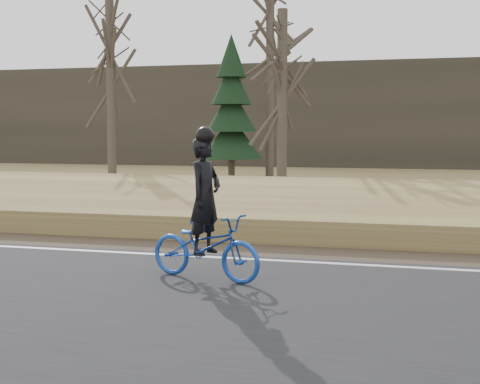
# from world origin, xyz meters

# --- Properties ---
(ground) EXTENTS (120.00, 120.00, 0.00)m
(ground) POSITION_xyz_m (0.00, 0.00, 0.00)
(ground) COLOR #9B8D4F
(ground) RESTS_ON ground
(road) EXTENTS (120.00, 6.00, 0.06)m
(road) POSITION_xyz_m (0.00, -2.50, 0.03)
(road) COLOR black
(road) RESTS_ON ground
(edge_line) EXTENTS (120.00, 0.12, 0.01)m
(edge_line) POSITION_xyz_m (0.00, 0.20, 0.07)
(edge_line) COLOR silver
(edge_line) RESTS_ON road
(shoulder) EXTENTS (120.00, 1.60, 0.04)m
(shoulder) POSITION_xyz_m (0.00, 1.20, 0.02)
(shoulder) COLOR #473A2B
(shoulder) RESTS_ON ground
(embankment) EXTENTS (120.00, 5.00, 0.44)m
(embankment) POSITION_xyz_m (0.00, 4.20, 0.22)
(embankment) COLOR #9B8D4F
(embankment) RESTS_ON ground
(ballast) EXTENTS (120.00, 3.00, 0.45)m
(ballast) POSITION_xyz_m (0.00, 8.00, 0.23)
(ballast) COLOR slate
(ballast) RESTS_ON ground
(railroad) EXTENTS (120.00, 2.40, 0.29)m
(railroad) POSITION_xyz_m (0.00, 8.00, 0.53)
(railroad) COLOR black
(railroad) RESTS_ON ballast
(treeline_backdrop) EXTENTS (120.00, 4.00, 6.00)m
(treeline_backdrop) POSITION_xyz_m (0.00, 30.00, 3.00)
(treeline_backdrop) COLOR #383328
(treeline_backdrop) RESTS_ON ground
(cyclist) EXTENTS (1.82, 1.04, 2.09)m
(cyclist) POSITION_xyz_m (-1.77, -1.31, 0.72)
(cyclist) COLOR #17409F
(cyclist) RESTS_ON road
(bare_tree_far_left) EXTENTS (0.36, 0.36, 7.69)m
(bare_tree_far_left) POSITION_xyz_m (-11.26, 15.33, 3.85)
(bare_tree_far_left) COLOR #4F463A
(bare_tree_far_left) RESTS_ON ground
(bare_tree_left) EXTENTS (0.36, 0.36, 8.83)m
(bare_tree_left) POSITION_xyz_m (-5.30, 18.50, 4.41)
(bare_tree_left) COLOR #4F463A
(bare_tree_left) RESTS_ON ground
(bare_tree_near_left) EXTENTS (0.36, 0.36, 6.28)m
(bare_tree_near_left) POSITION_xyz_m (-3.67, 13.12, 3.14)
(bare_tree_near_left) COLOR #4F463A
(bare_tree_near_left) RESTS_ON ground
(conifer) EXTENTS (2.60, 2.60, 6.11)m
(conifer) POSITION_xyz_m (-6.66, 17.18, 2.89)
(conifer) COLOR #4F463A
(conifer) RESTS_ON ground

